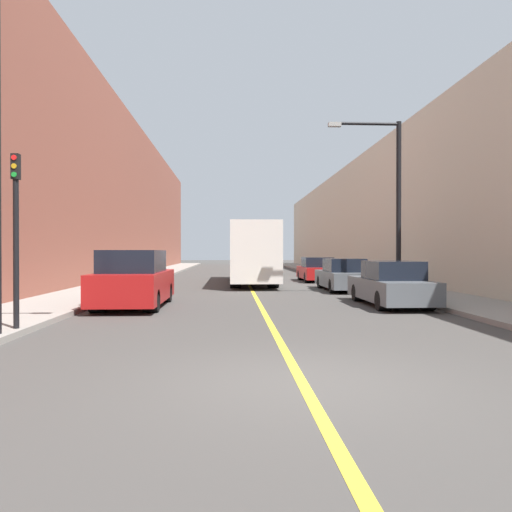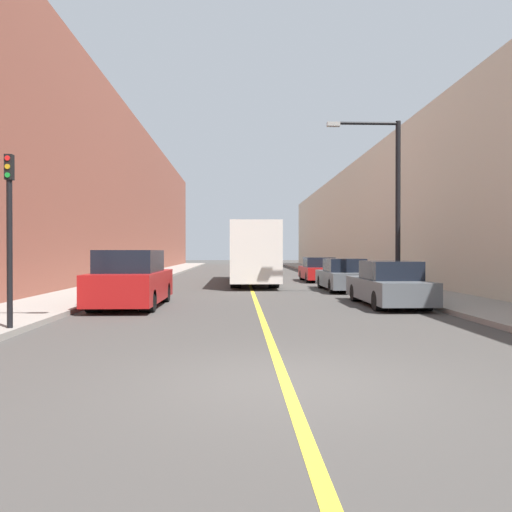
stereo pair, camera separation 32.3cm
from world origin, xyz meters
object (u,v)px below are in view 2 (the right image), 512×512
at_px(car_right_mid, 343,276).
at_px(traffic_light, 9,233).
at_px(car_right_far, 318,270).
at_px(car_right_near, 388,286).
at_px(parked_suv_left, 132,281).
at_px(bus, 253,252).
at_px(street_lamp_right, 391,193).
at_px(street_lamp_left, 2,128).

relative_size(car_right_mid, traffic_light, 1.26).
bearing_deg(car_right_far, car_right_near, -89.44).
bearing_deg(car_right_mid, car_right_near, -88.70).
xyz_separation_m(parked_suv_left, car_right_far, (8.33, 13.64, -0.20)).
distance_m(bus, traffic_light, 18.21).
bearing_deg(car_right_near, traffic_light, -151.51).
distance_m(parked_suv_left, traffic_light, 5.73).
relative_size(bus, car_right_near, 2.43).
bearing_deg(parked_suv_left, bus, 70.13).
xyz_separation_m(parked_suv_left, car_right_near, (8.47, 0.03, -0.18)).
distance_m(bus, car_right_far, 4.53).
xyz_separation_m(car_right_near, street_lamp_right, (1.05, 3.18, 3.45)).
relative_size(car_right_near, street_lamp_right, 0.70).
bearing_deg(car_right_mid, street_lamp_left, -127.54).
distance_m(bus, car_right_near, 12.63).
bearing_deg(street_lamp_left, bus, 72.70).
height_order(car_right_near, street_lamp_left, street_lamp_left).
bearing_deg(traffic_light, car_right_mid, 50.32).
bearing_deg(traffic_light, car_right_near, 28.49).
distance_m(car_right_far, street_lamp_left, 22.23).
xyz_separation_m(car_right_far, street_lamp_right, (1.18, -10.43, 3.46)).
relative_size(bus, street_lamp_right, 1.69).
bearing_deg(car_right_far, car_right_mid, -90.10).
xyz_separation_m(bus, car_right_far, (4.03, 1.74, -1.10)).
distance_m(car_right_near, car_right_far, 13.61).
bearing_deg(street_lamp_right, car_right_mid, 110.25).
bearing_deg(street_lamp_right, parked_suv_left, -161.40).
bearing_deg(car_right_near, car_right_far, 90.56).
relative_size(parked_suv_left, car_right_near, 1.04).
bearing_deg(street_lamp_right, car_right_far, 96.48).
bearing_deg(car_right_mid, bus, 126.42).
relative_size(car_right_mid, street_lamp_left, 0.66).
bearing_deg(bus, car_right_near, -70.65).
distance_m(street_lamp_right, traffic_light, 14.08).
distance_m(car_right_near, traffic_light, 11.42).
bearing_deg(car_right_mid, parked_suv_left, -142.23).
bearing_deg(parked_suv_left, car_right_mid, 37.77).
height_order(parked_suv_left, car_right_near, parked_suv_left).
xyz_separation_m(parked_suv_left, car_right_mid, (8.32, 6.45, -0.19)).
distance_m(car_right_mid, car_right_far, 7.19).
xyz_separation_m(bus, parked_suv_left, (-4.30, -11.90, -0.90)).
height_order(bus, traffic_light, traffic_light).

